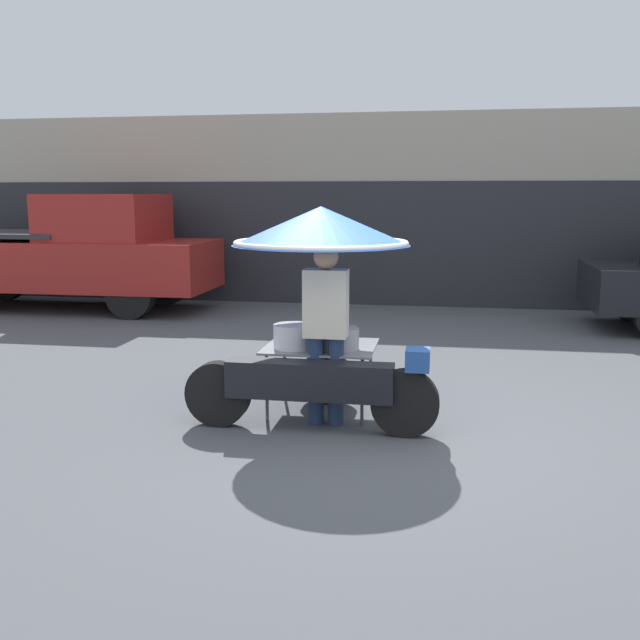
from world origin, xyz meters
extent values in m
plane|color=#4C4F54|center=(0.00, 0.00, 0.00)|extent=(36.00, 36.00, 0.00)
cube|color=#B2A893|center=(0.00, 8.29, 1.74)|extent=(28.00, 2.00, 3.47)
cube|color=#28282D|center=(0.00, 7.26, 1.13)|extent=(23.80, 0.06, 2.26)
cylinder|color=black|center=(0.25, 0.03, 0.29)|extent=(0.58, 0.14, 0.58)
cylinder|color=black|center=(-1.39, 0.03, 0.29)|extent=(0.58, 0.14, 0.58)
cube|color=black|center=(-0.57, 0.03, 0.45)|extent=(1.45, 0.24, 0.32)
cube|color=#234C93|center=(0.35, 0.03, 0.67)|extent=(0.20, 0.24, 0.18)
cylinder|color=black|center=(-0.57, 0.87, 0.26)|extent=(0.52, 0.14, 0.52)
cylinder|color=#515156|center=(-0.14, 0.24, 0.31)|extent=(0.03, 0.03, 0.61)
cylinder|color=#515156|center=(-0.14, 0.97, 0.31)|extent=(0.03, 0.03, 0.61)
cylinder|color=#515156|center=(-1.00, 0.24, 0.31)|extent=(0.03, 0.03, 0.61)
cylinder|color=#515156|center=(-1.00, 0.97, 0.31)|extent=(0.03, 0.03, 0.61)
cube|color=gray|center=(-0.57, 0.61, 0.62)|extent=(1.02, 0.86, 0.02)
cylinder|color=#B2B2B7|center=(-0.57, 0.61, 1.10)|extent=(0.03, 0.03, 0.94)
cone|color=blue|center=(-0.57, 0.61, 1.75)|extent=(1.63, 1.63, 0.35)
torus|color=white|center=(-0.57, 0.61, 1.59)|extent=(1.60, 1.60, 0.05)
cylinder|color=silver|center=(-0.80, 0.46, 0.74)|extent=(0.37, 0.37, 0.22)
cylinder|color=#939399|center=(-0.39, 0.48, 0.73)|extent=(0.39, 0.39, 0.20)
cylinder|color=silver|center=(-0.62, 0.78, 0.68)|extent=(0.31, 0.31, 0.09)
cylinder|color=navy|center=(-0.55, 0.23, 0.40)|extent=(0.14, 0.14, 0.79)
cylinder|color=navy|center=(-0.37, 0.23, 0.40)|extent=(0.14, 0.14, 0.79)
cube|color=beige|center=(-0.46, 0.23, 1.09)|extent=(0.38, 0.22, 0.60)
sphere|color=tan|center=(-0.46, 0.23, 1.50)|extent=(0.21, 0.21, 0.21)
cylinder|color=black|center=(3.55, 6.31, 0.33)|extent=(0.65, 0.20, 0.65)
cylinder|color=black|center=(-4.51, 5.06, 0.39)|extent=(0.78, 0.24, 0.78)
cylinder|color=black|center=(-4.51, 6.60, 0.39)|extent=(0.78, 0.24, 0.78)
cylinder|color=black|center=(-7.79, 6.60, 0.39)|extent=(0.78, 0.24, 0.78)
cube|color=#A3231E|center=(-6.15, 5.83, 0.81)|extent=(5.46, 1.81, 0.84)
cube|color=#A3231E|center=(-5.28, 5.83, 1.63)|extent=(1.86, 1.67, 0.80)
cube|color=#2D2D33|center=(-7.24, 5.83, 1.33)|extent=(2.84, 1.74, 0.08)
camera|label=1|loc=(0.54, -5.81, 2.03)|focal=40.00mm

